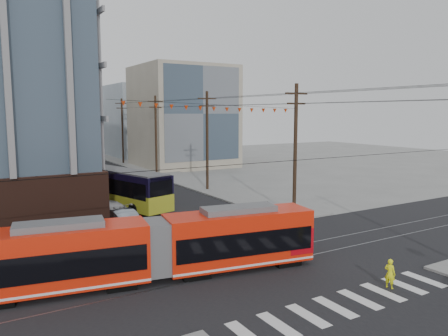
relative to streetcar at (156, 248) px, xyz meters
The scene contains 11 objects.
ground 7.86m from the streetcar, 33.55° to the right, with size 160.00×160.00×0.00m, color slate.
bg_bldg_ne_near 49.56m from the streetcar, 62.90° to the left, with size 14.00×14.00×16.00m, color gray.
bg_bldg_ne_far 68.47m from the streetcar, 69.06° to the left, with size 16.00×16.00×14.00m, color #8C99A5.
utility_pole_far 53.99m from the streetcar, 73.94° to the left, with size 0.30×0.30×11.00m, color black.
streetcar is the anchor object (origin of this frame).
city_bus 19.02m from the streetcar, 78.66° to the left, with size 2.75×12.70×3.60m, color black, non-canonical shape.
parked_car_silver 11.04m from the streetcar, 82.20° to the left, with size 1.61×4.61×1.52m, color #8D98A4.
parked_car_white 14.89m from the streetcar, 84.54° to the left, with size 2.02×4.96×1.44m, color silver.
parked_car_grey 19.73m from the streetcar, 87.10° to the left, with size 2.20×4.78×1.33m, color #4D4F52.
pedestrian 11.87m from the streetcar, 36.54° to the right, with size 0.55×0.36×1.51m, color #FCFF15.
jersey_barrier 17.29m from the streetcar, 31.49° to the left, with size 0.80×3.56×0.71m, color #595B65.
Camera 1 is at (-14.63, -16.46, 8.71)m, focal length 35.00 mm.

